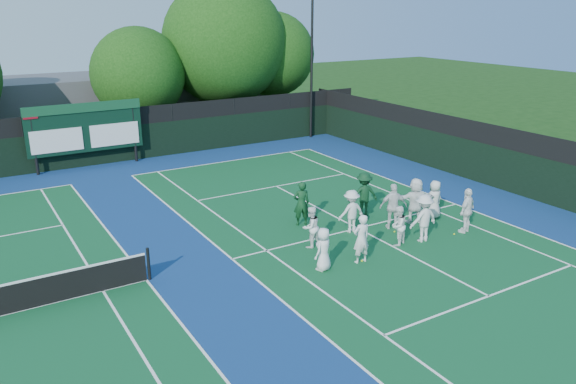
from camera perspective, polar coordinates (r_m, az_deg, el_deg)
ground at (r=21.63m, az=8.71°, el=-4.54°), size 120.00×120.00×0.00m
court_apron at (r=19.47m, az=-7.08°, el=-7.13°), size 34.00×32.00×0.01m
near_court at (r=22.34m, az=7.08°, el=-3.68°), size 11.05×23.85×0.01m
back_fence at (r=32.68m, az=-18.20°, el=5.06°), size 34.00×0.08×3.00m
divider_fence_right at (r=28.17m, az=21.78°, el=2.66°), size 0.08×32.00×3.00m
scoreboard at (r=31.91m, az=-19.93°, el=6.12°), size 6.00×0.21×3.55m
clubhouse at (r=41.16m, az=-15.54°, el=8.78°), size 18.00×6.00×4.00m
light_pole_right at (r=37.10m, az=2.45°, el=15.14°), size 1.20×0.30×10.12m
tree_c at (r=36.48m, az=-14.77°, el=11.29°), size 5.73×5.73×7.27m
tree_d at (r=38.43m, az=-6.32°, el=14.57°), size 8.12×8.12×10.17m
tree_e at (r=40.17m, az=-1.43°, el=13.60°), size 5.77×5.77×8.10m
tennis_ball_0 at (r=19.54m, az=7.52°, el=-6.95°), size 0.07×0.07×0.07m
tennis_ball_1 at (r=24.43m, az=6.68°, el=-1.66°), size 0.07×0.07×0.07m
tennis_ball_2 at (r=22.49m, az=16.53°, el=-4.12°), size 0.07×0.07×0.07m
tennis_ball_5 at (r=22.18m, az=10.76°, el=-3.98°), size 0.07×0.07×0.07m
player_front_0 at (r=18.56m, az=3.62°, el=-5.83°), size 0.85×0.71×1.48m
player_front_1 at (r=19.16m, az=7.46°, el=-4.74°), size 0.65×0.44×1.74m
player_front_2 at (r=20.82m, az=11.11°, el=-3.38°), size 0.89×0.81×1.50m
player_front_3 at (r=21.30m, az=13.60°, el=-2.60°), size 1.20×0.72×1.81m
player_front_4 at (r=22.58m, az=17.72°, el=-1.80°), size 1.13×0.74×1.79m
player_back_0 at (r=20.27m, az=2.34°, el=-3.58°), size 0.84×0.71×1.54m
player_back_1 at (r=21.70m, az=6.45°, el=-1.96°), size 1.13×0.70×1.69m
player_back_2 at (r=22.25m, az=10.65°, el=-1.44°), size 1.17×0.86×1.85m
player_back_3 at (r=23.08m, az=12.79°, el=-0.84°), size 1.81×1.16×1.87m
player_back_4 at (r=23.81m, az=14.66°, el=-0.73°), size 0.79×0.52×1.60m
coach_left at (r=22.24m, az=1.37°, el=-1.17°), size 0.77×0.62×1.82m
coach_right at (r=23.46m, az=7.71°, el=-0.23°), size 1.36×1.03×1.86m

